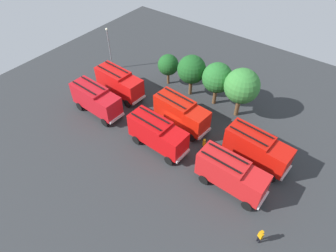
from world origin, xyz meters
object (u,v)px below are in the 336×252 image
(fire_truck_0, at_px, (96,99))
(tree_2, at_px, (217,78))
(lamppost, at_px, (109,46))
(firefighter_0, at_px, (282,152))
(fire_truck_1, at_px, (157,133))
(traffic_cone_0, at_px, (146,110))
(fire_truck_4, at_px, (181,112))
(traffic_cone_2, at_px, (135,85))
(firefighter_1, at_px, (204,145))
(tree_1, at_px, (192,70))
(fire_truck_3, at_px, (119,82))
(tree_0, at_px, (168,65))
(fire_truck_2, at_px, (231,174))
(firefighter_2, at_px, (260,236))
(tree_3, at_px, (242,86))
(fire_truck_5, at_px, (257,148))
(traffic_cone_1, at_px, (118,106))

(fire_truck_0, distance_m, tree_2, 15.70)
(lamppost, bearing_deg, firefighter_0, -3.70)
(fire_truck_1, xyz_separation_m, traffic_cone_0, (-5.04, 3.84, -1.81))
(fire_truck_4, height_order, traffic_cone_2, fire_truck_4)
(firefighter_1, bearing_deg, tree_2, -111.89)
(tree_1, distance_m, tree_2, 3.77)
(fire_truck_1, height_order, tree_1, tree_1)
(fire_truck_1, distance_m, firefighter_0, 14.00)
(fire_truck_3, height_order, tree_0, tree_0)
(tree_0, relative_size, tree_2, 0.76)
(fire_truck_2, bearing_deg, fire_truck_3, 168.14)
(tree_2, distance_m, lamppost, 17.38)
(fire_truck_1, bearing_deg, firefighter_2, -12.00)
(fire_truck_3, xyz_separation_m, fire_truck_4, (10.34, -0.02, 0.00))
(tree_3, xyz_separation_m, lamppost, (-20.76, -1.82, -0.62))
(fire_truck_5, xyz_separation_m, traffic_cone_2, (-19.72, 2.48, -1.85))
(fire_truck_1, distance_m, fire_truck_3, 11.20)
(firefighter_2, bearing_deg, traffic_cone_1, -77.39)
(fire_truck_3, height_order, tree_3, tree_3)
(firefighter_1, xyz_separation_m, tree_3, (0.05, 7.97, 3.49))
(fire_truck_3, bearing_deg, tree_2, 32.04)
(firefighter_1, distance_m, tree_0, 14.10)
(traffic_cone_1, relative_size, lamppost, 0.11)
(firefighter_0, height_order, tree_0, tree_0)
(tree_3, bearing_deg, firefighter_0, -26.12)
(firefighter_2, bearing_deg, fire_truck_5, -125.63)
(traffic_cone_0, height_order, lamppost, lamppost)
(firefighter_0, relative_size, traffic_cone_1, 2.56)
(firefighter_0, xyz_separation_m, tree_3, (-7.43, 3.64, 3.51))
(traffic_cone_0, xyz_separation_m, traffic_cone_1, (-3.41, -1.68, 0.01))
(tree_1, bearing_deg, firefighter_2, -40.37)
(fire_truck_2, xyz_separation_m, lamppost, (-25.32, 8.72, 1.77))
(tree_2, bearing_deg, fire_truck_1, -96.26)
(firefighter_1, relative_size, lamppost, 0.27)
(fire_truck_5, bearing_deg, tree_0, 163.61)
(firefighter_0, bearing_deg, fire_truck_0, 87.00)
(traffic_cone_2, bearing_deg, fire_truck_3, -98.80)
(firefighter_1, bearing_deg, traffic_cone_1, -42.74)
(fire_truck_3, distance_m, firefighter_0, 22.53)
(fire_truck_3, height_order, lamppost, lamppost)
(fire_truck_0, bearing_deg, firefighter_2, -6.42)
(fire_truck_2, height_order, traffic_cone_2, fire_truck_2)
(fire_truck_1, relative_size, fire_truck_5, 0.99)
(tree_1, height_order, traffic_cone_2, tree_1)
(fire_truck_4, bearing_deg, lamppost, 170.11)
(fire_truck_5, distance_m, tree_0, 17.61)
(traffic_cone_2, bearing_deg, firefighter_1, -17.50)
(firefighter_2, xyz_separation_m, tree_1, (-16.75, 14.24, 2.96))
(firefighter_0, relative_size, traffic_cone_2, 2.97)
(fire_truck_0, distance_m, tree_0, 11.32)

